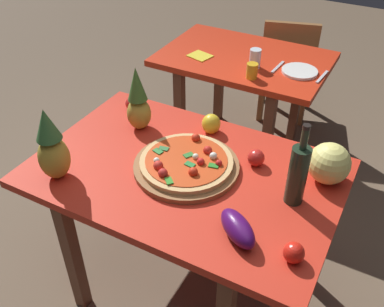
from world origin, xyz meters
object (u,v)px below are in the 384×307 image
object	(u,v)px
melon	(329,163)
background_table	(243,72)
wine_bottle	(298,174)
tomato_by_bottle	(132,104)
display_table	(185,185)
pineapple_right	(52,148)
pineapple_left	(138,102)
drinking_glass_juice	(252,71)
napkin_folded	(200,56)
fork_utensil	(278,67)
drinking_glass_water	(255,58)
pizza_board	(187,166)
tomato_at_corner	(294,253)
tomato_beside_pepper	(256,158)
eggplant	(238,228)
pizza	(187,162)
dinner_plate	(300,71)
knife_utensil	(322,77)
dining_chair	(287,64)
bell_pepper	(211,124)

from	to	relation	value
melon	background_table	bearing A→B (deg)	128.67
melon	wine_bottle	bearing A→B (deg)	-113.87
tomato_by_bottle	wine_bottle	bearing A→B (deg)	-15.72
display_table	pineapple_right	size ratio (longest dim) A/B	3.99
melon	pineapple_left	bearing A→B (deg)	-177.58
drinking_glass_juice	napkin_folded	distance (m)	0.43
pineapple_right	tomato_by_bottle	xyz separation A→B (m)	(-0.03, 0.61, -0.11)
background_table	drinking_glass_juice	size ratio (longest dim) A/B	11.81
pineapple_left	fork_utensil	xyz separation A→B (m)	(0.39, 0.97, -0.14)
drinking_glass_juice	drinking_glass_water	distance (m)	0.15
display_table	fork_utensil	xyz separation A→B (m)	(0.02, 1.16, 0.09)
pizza_board	pineapple_left	world-z (taller)	pineapple_left
pizza_board	pineapple_right	size ratio (longest dim) A/B	1.39
background_table	pizza_board	xyz separation A→B (m)	(0.23, -1.20, 0.13)
tomato_at_corner	tomato_beside_pepper	bearing A→B (deg)	125.45
tomato_at_corner	drinking_glass_juice	world-z (taller)	drinking_glass_juice
melon	eggplant	bearing A→B (deg)	-113.30
pizza	dinner_plate	xyz separation A→B (m)	(0.16, 1.15, -0.03)
pineapple_left	melon	distance (m)	0.93
drinking_glass_juice	dinner_plate	xyz separation A→B (m)	(0.23, 0.21, -0.04)
knife_utensil	pizza	bearing A→B (deg)	-99.44
pizza	wine_bottle	world-z (taller)	wine_bottle
drinking_glass_juice	fork_utensil	world-z (taller)	drinking_glass_juice
eggplant	drinking_glass_juice	xyz separation A→B (m)	(-0.43, 1.20, 0.00)
eggplant	fork_utensil	distance (m)	1.45
tomato_at_corner	napkin_folded	xyz separation A→B (m)	(-1.05, 1.33, -0.04)
dining_chair	tomato_at_corner	world-z (taller)	dining_chair
eggplant	napkin_folded	xyz separation A→B (m)	(-0.84, 1.32, -0.04)
tomato_at_corner	pineapple_right	bearing A→B (deg)	-177.88
pineapple_left	pineapple_right	size ratio (longest dim) A/B	0.98
bell_pepper	dinner_plate	world-z (taller)	bell_pepper
pizza	melon	xyz separation A→B (m)	(0.56, 0.22, 0.05)
dining_chair	tomato_at_corner	size ratio (longest dim) A/B	11.10
pineapple_right	napkin_folded	bearing A→B (deg)	90.69
pineapple_right	tomato_by_bottle	world-z (taller)	pineapple_right
wine_bottle	melon	world-z (taller)	wine_bottle
display_table	pizza_board	distance (m)	0.10
tomato_by_bottle	fork_utensil	size ratio (longest dim) A/B	0.41
background_table	melon	xyz separation A→B (m)	(0.79, -0.99, 0.20)
tomato_beside_pepper	dinner_plate	world-z (taller)	tomato_beside_pepper
pineapple_left	eggplant	bearing A→B (deg)	-31.29
pizza_board	eggplant	bearing A→B (deg)	-36.29
background_table	knife_utensil	distance (m)	0.54
melon	tomato_by_bottle	xyz separation A→B (m)	(-1.06, 0.08, -0.05)
bell_pepper	drinking_glass_juice	bearing A→B (deg)	93.46
melon	eggplant	xyz separation A→B (m)	(-0.21, -0.48, -0.04)
eggplant	tomato_by_bottle	distance (m)	1.02
drinking_glass_juice	fork_utensil	bearing A→B (deg)	65.76
pineapple_left	tomato_by_bottle	distance (m)	0.21
tomato_beside_pepper	background_table	bearing A→B (deg)	115.20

